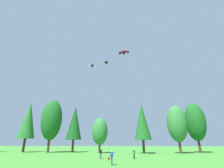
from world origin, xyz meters
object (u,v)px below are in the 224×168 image
Objects in this scene: kite_flyer_far at (134,153)px; parafoil_kite_high_blue_white at (92,66)px; backpack at (109,159)px; kite_flyer_near at (101,153)px; kite_flyer_mid at (112,157)px; parafoil_kite_far_purple at (106,63)px; parafoil_kite_mid_magenta at (124,53)px.

parafoil_kite_high_blue_white is (-10.45, 13.20, 23.20)m from kite_flyer_far.
parafoil_kite_high_blue_white is at bearing 112.85° from backpack.
parafoil_kite_high_blue_white reaches higher than kite_flyer_near.
kite_flyer_mid is (2.39, -8.11, 0.00)m from kite_flyer_near.
kite_flyer_mid reaches higher than backpack.
parafoil_kite_high_blue_white reaches higher than parafoil_kite_far_purple.
parafoil_kite_high_blue_white is at bearing 137.03° from parafoil_kite_far_purple.
kite_flyer_mid is at bearing -83.13° from backpack.
kite_flyer_near is at bearing 177.18° from kite_flyer_far.
kite_flyer_near is 23.53m from parafoil_kite_far_purple.
kite_flyer_mid is at bearing -101.83° from parafoil_kite_mid_magenta.
parafoil_kite_mid_magenta is at bearing 51.96° from backpack.
parafoil_kite_far_purple is 54.73× the size of backpack.
parafoil_kite_mid_magenta is at bearing -48.93° from parafoil_kite_high_blue_white.
kite_flyer_far is at bearing 66.93° from kite_flyer_mid.
kite_flyer_near is 8.45m from kite_flyer_mid.
kite_flyer_mid is 6.56m from backpack.
parafoil_kite_high_blue_white is (-4.72, 12.91, 23.20)m from kite_flyer_near.
parafoil_kite_high_blue_white is at bearing 108.69° from kite_flyer_mid.
backpack is (-4.17, -1.37, -0.80)m from kite_flyer_far.
kite_flyer_far is 24.33m from parafoil_kite_far_purple.
parafoil_kite_high_blue_white is at bearing 110.09° from kite_flyer_near.
parafoil_kite_high_blue_white reaches higher than kite_flyer_mid.
parafoil_kite_high_blue_white reaches higher than kite_flyer_far.
parafoil_kite_mid_magenta reaches higher than kite_flyer_far.
kite_flyer_near is 1.00× the size of kite_flyer_mid.
parafoil_kite_high_blue_white is (-7.11, 21.02, 23.20)m from kite_flyer_mid.
kite_flyer_far is (5.72, -0.28, 0.00)m from kite_flyer_near.
kite_flyer_near is 1.00× the size of kite_flyer_far.
parafoil_kite_far_purple is at bearing 98.39° from kite_flyer_mid.
parafoil_kite_high_blue_white is 1.06× the size of parafoil_kite_far_purple.
parafoil_kite_high_blue_white reaches higher than backpack.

